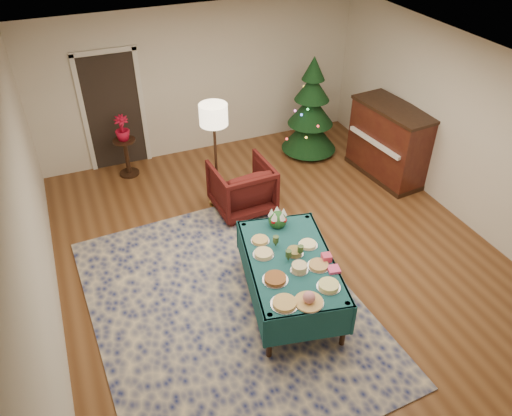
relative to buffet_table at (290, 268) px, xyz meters
name	(u,v)px	position (x,y,z in m)	size (l,w,h in m)	color
room_shell	(282,176)	(0.26, 0.84, 0.79)	(7.00, 7.00, 7.00)	#593319
doorway	(113,109)	(-1.34, 4.33, 0.54)	(1.08, 0.04, 2.16)	black
rug	(226,306)	(-0.78, 0.21, -0.55)	(3.20, 4.20, 0.02)	#151F51
buffet_table	(290,268)	(0.00, 0.00, 0.00)	(1.39, 1.97, 0.70)	black
platter_0	(285,303)	(-0.38, -0.63, 0.16)	(0.31, 0.31, 0.04)	silver
platter_1	(309,299)	(-0.13, -0.71, 0.20)	(0.33, 0.33, 0.15)	silver
platter_2	(329,286)	(0.19, -0.59, 0.17)	(0.28, 0.28, 0.06)	silver
platter_3	(275,279)	(-0.32, -0.25, 0.16)	(0.30, 0.30, 0.05)	silver
platter_4	(299,268)	(0.01, -0.21, 0.18)	(0.21, 0.21, 0.09)	silver
platter_5	(319,265)	(0.26, -0.23, 0.16)	(0.27, 0.27, 0.04)	silver
platter_6	(263,254)	(-0.27, 0.21, 0.16)	(0.26, 0.26, 0.05)	silver
platter_7	(295,252)	(0.09, 0.08, 0.17)	(0.22, 0.22, 0.07)	silver
platter_8	(308,244)	(0.32, 0.16, 0.16)	(0.24, 0.24, 0.04)	silver
platter_9	(260,240)	(-0.20, 0.47, 0.16)	(0.24, 0.24, 0.04)	silver
goblet_0	(276,241)	(-0.07, 0.30, 0.23)	(0.07, 0.07, 0.16)	#2D471E
goblet_1	(300,251)	(0.13, 0.02, 0.23)	(0.07, 0.07, 0.16)	#2D471E
goblet_2	(288,256)	(-0.04, -0.01, 0.23)	(0.07, 0.07, 0.16)	#2D471E
napkin_stack	(334,269)	(0.39, -0.36, 0.16)	(0.14, 0.14, 0.04)	#EF427E
gift_box	(326,258)	(0.39, -0.18, 0.18)	(0.11, 0.11, 0.09)	#D0395B
centerpiece	(278,218)	(0.14, 0.68, 0.26)	(0.25, 0.25, 0.29)	#1E4C1E
armchair	(242,185)	(0.19, 2.13, -0.11)	(0.88, 0.83, 0.91)	#420F0E
floor_lamp	(214,121)	(-0.13, 2.42, 0.93)	(0.42, 0.42, 1.75)	#A57F3F
side_table	(127,158)	(-1.30, 3.91, -0.22)	(0.39, 0.39, 0.69)	black
potted_plant	(123,133)	(-1.30, 3.91, 0.25)	(0.25, 0.44, 0.25)	#AE0C27
christmas_tree	(311,112)	(2.05, 3.39, 0.28)	(1.21, 1.21, 1.88)	black
piano	(389,143)	(2.92, 2.14, 0.07)	(0.84, 1.56, 1.30)	black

